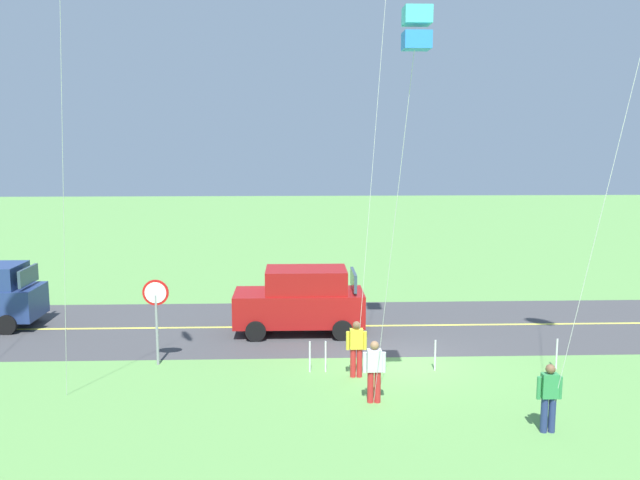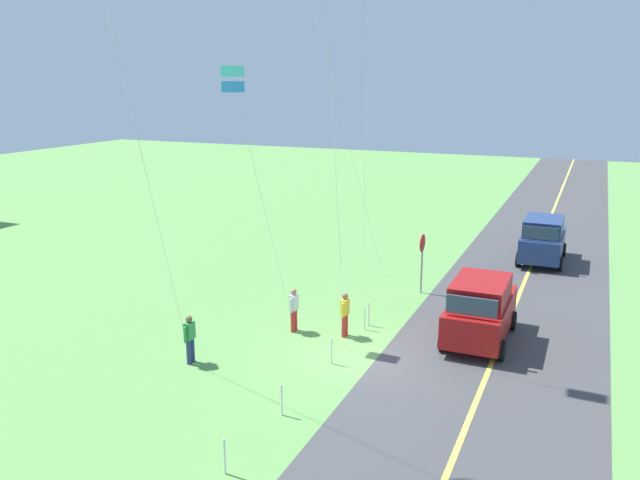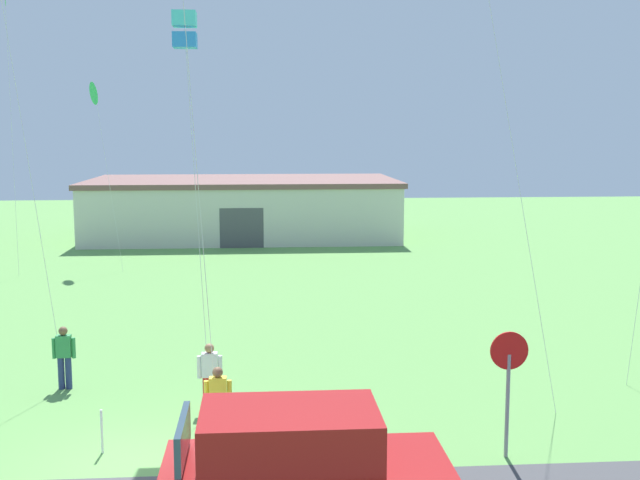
# 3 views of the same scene
# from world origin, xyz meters

# --- Properties ---
(ground_plane) EXTENTS (120.00, 120.00, 0.10)m
(ground_plane) POSITION_xyz_m (0.00, 0.00, -0.05)
(ground_plane) COLOR #60994C
(car_suv_foreground) EXTENTS (4.40, 2.12, 2.24)m
(car_suv_foreground) POSITION_xyz_m (3.03, -3.27, 1.15)
(car_suv_foreground) COLOR maroon
(car_suv_foreground) RESTS_ON ground
(stop_sign) EXTENTS (0.76, 0.08, 2.56)m
(stop_sign) POSITION_xyz_m (7.28, -0.10, 1.80)
(stop_sign) COLOR gray
(stop_sign) RESTS_ON ground
(person_adult_near) EXTENTS (0.58, 0.22, 1.60)m
(person_adult_near) POSITION_xyz_m (-2.49, 4.87, 0.86)
(person_adult_near) COLOR navy
(person_adult_near) RESTS_ON ground
(person_adult_companion) EXTENTS (0.58, 0.22, 1.60)m
(person_adult_companion) POSITION_xyz_m (1.25, 2.99, 0.86)
(person_adult_companion) COLOR red
(person_adult_companion) RESTS_ON ground
(person_child_watcher) EXTENTS (0.58, 0.22, 1.60)m
(person_child_watcher) POSITION_xyz_m (1.53, 1.14, 0.86)
(person_child_watcher) COLOR red
(person_child_watcher) RESTS_ON ground
(kite_blue_mid) EXTENTS (0.85, 2.18, 9.27)m
(kite_blue_mid) POSITION_xyz_m (0.68, 4.88, 8.81)
(kite_blue_mid) COLOR silver
(kite_blue_mid) RESTS_ON ground
(kite_cyan_top) EXTENTS (1.89, 3.15, 8.73)m
(kite_cyan_top) POSITION_xyz_m (-5.31, 24.27, 8.15)
(kite_cyan_top) COLOR silver
(kite_cyan_top) RESTS_ON ground
(warehouse_distant) EXTENTS (18.36, 10.20, 3.50)m
(warehouse_distant) POSITION_xyz_m (1.43, 33.72, 1.75)
(warehouse_distant) COLOR beige
(warehouse_distant) RESTS_ON ground
(fence_post_2) EXTENTS (0.05, 0.05, 0.90)m
(fence_post_2) POSITION_xyz_m (-0.78, 0.70, 0.45)
(fence_post_2) COLOR silver
(fence_post_2) RESTS_ON ground
(fence_post_3) EXTENTS (0.05, 0.05, 0.90)m
(fence_post_3) POSITION_xyz_m (2.36, 0.70, 0.45)
(fence_post_3) COLOR silver
(fence_post_3) RESTS_ON ground
(fence_post_4) EXTENTS (0.05, 0.05, 0.90)m
(fence_post_4) POSITION_xyz_m (2.81, 0.70, 0.45)
(fence_post_4) COLOR silver
(fence_post_4) RESTS_ON ground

